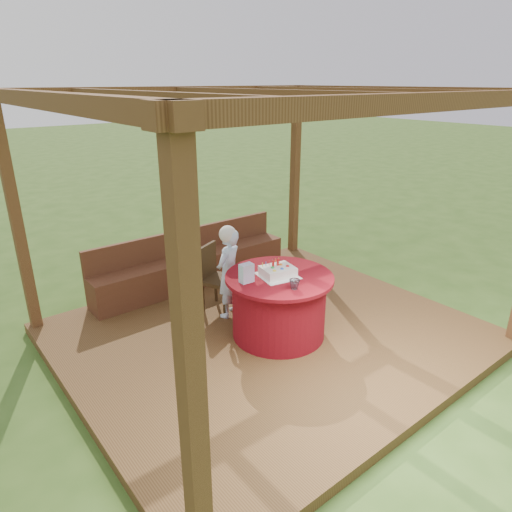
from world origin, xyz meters
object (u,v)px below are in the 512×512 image
Objects in this scene: gift_bag at (246,273)px; drinking_glass at (295,284)px; table at (279,305)px; chair at (214,275)px; birthday_cake at (278,271)px; bench at (193,267)px; elderly_woman at (229,271)px.

drinking_glass is (0.29, -0.45, -0.05)m from gift_bag.
gift_bag is 1.84× the size of drinking_glass.
table is 0.56m from drinking_glass.
birthday_cake reaches higher than chair.
bench is at bearing 90.48° from birthday_cake.
elderly_woman is 1.13m from drinking_glass.
birthday_cake is (0.02, -1.84, 0.54)m from bench.
bench is at bearing 83.14° from elderly_woman.
drinking_glass is at bearing -55.05° from gift_bag.
bench is 2.54× the size of elderly_woman.
elderly_woman is (0.03, -0.28, 0.14)m from chair.
table is 1.03× the size of elderly_woman.
bench is 26.42× the size of drinking_glass.
elderly_woman reaches higher than chair.
chair is 0.31m from elderly_woman.
elderly_woman reaches higher than table.
bench is 1.85m from table.
bench is 2.27m from drinking_glass.
gift_bag is at bearing 166.72° from birthday_cake.
birthday_cake is at bearing 158.40° from table.
table is (0.03, -1.84, 0.12)m from bench.
elderly_woman is (-0.17, 0.75, 0.22)m from table.
birthday_cake is 2.26× the size of gift_bag.
elderly_woman is at bearing 102.37° from table.
table is at bearing -79.42° from chair.
table is at bearing -11.05° from gift_bag.
gift_bag is (-0.20, -0.94, 0.39)m from chair.
elderly_woman is at bearing -96.86° from bench.
drinking_glass is (-0.10, -0.36, 0.42)m from table.
elderly_woman reaches higher than bench.
table is 0.80m from elderly_woman.
drinking_glass is at bearing -91.84° from bench.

